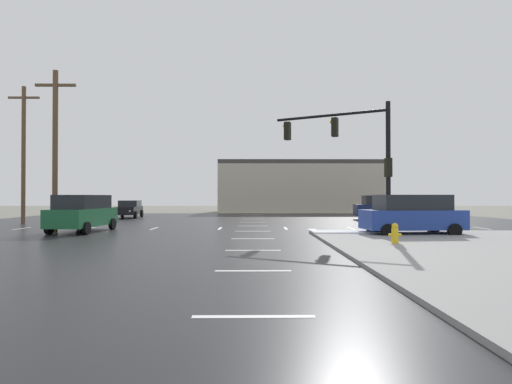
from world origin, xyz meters
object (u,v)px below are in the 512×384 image
object	(u,v)px
suv_navy	(384,207)
sedan_black	(129,209)
suv_green	(83,212)
traffic_signal_mast	(355,148)
suv_blue	(412,214)
utility_pole_mid	(55,148)
fire_hydrant	(395,233)
utility_pole_far	(24,152)

from	to	relation	value
suv_navy	sedan_black	size ratio (longest dim) A/B	1.06
sedan_black	suv_green	bearing A→B (deg)	2.46
sedan_black	traffic_signal_mast	bearing A→B (deg)	38.14
traffic_signal_mast	suv_blue	size ratio (longest dim) A/B	1.29
utility_pole_mid	fire_hydrant	bearing A→B (deg)	-21.20
sedan_black	utility_pole_far	bearing A→B (deg)	-35.53
utility_pole_far	fire_hydrant	bearing A→B (deg)	-30.81
fire_hydrant	suv_navy	xyz separation A→B (m)	(5.45, 17.89, 0.55)
suv_green	suv_blue	xyz separation A→B (m)	(17.27, -2.36, 0.00)
suv_navy	utility_pole_mid	distance (m)	24.91
traffic_signal_mast	utility_pole_far	size ratio (longest dim) A/B	0.65
utility_pole_mid	utility_pole_far	distance (m)	8.68
suv_green	suv_navy	xyz separation A→B (m)	(20.36, 11.28, 0.00)
sedan_black	suv_blue	bearing A→B (deg)	42.97
suv_navy	utility_pole_far	distance (m)	28.02
fire_hydrant	utility_pole_far	distance (m)	25.84
sedan_black	suv_blue	xyz separation A→B (m)	(19.29, -17.21, 0.24)
suv_navy	suv_green	bearing A→B (deg)	-147.85
traffic_signal_mast	suv_blue	distance (m)	4.36
suv_green	suv_navy	distance (m)	23.28
utility_pole_mid	utility_pole_far	size ratio (longest dim) A/B	0.90
suv_navy	utility_pole_mid	bearing A→B (deg)	-148.89
fire_hydrant	traffic_signal_mast	bearing A→B (deg)	97.06
traffic_signal_mast	suv_navy	xyz separation A→B (m)	(5.96, 13.79, -3.29)
traffic_signal_mast	suv_green	size ratio (longest dim) A/B	1.29
utility_pole_far	suv_green	bearing A→B (deg)	-42.78
suv_blue	fire_hydrant	bearing A→B (deg)	-122.99
fire_hydrant	sedan_black	distance (m)	27.33
utility_pole_mid	suv_navy	bearing A→B (deg)	27.96
traffic_signal_mast	utility_pole_mid	bearing A→B (deg)	19.76
fire_hydrant	suv_green	bearing A→B (deg)	156.09
suv_blue	utility_pole_far	size ratio (longest dim) A/B	0.50
traffic_signal_mast	suv_blue	bearing A→B (deg)	-149.27
traffic_signal_mast	utility_pole_mid	distance (m)	15.98
traffic_signal_mast	sedan_black	world-z (taller)	traffic_signal_mast
sedan_black	utility_pole_mid	xyz separation A→B (m)	(0.60, -15.12, 3.78)
suv_green	utility_pole_far	distance (m)	10.27
traffic_signal_mast	utility_pole_mid	xyz separation A→B (m)	(-15.82, 2.23, 0.26)
suv_blue	traffic_signal_mast	bearing A→B (deg)	178.94
traffic_signal_mast	utility_pole_mid	size ratio (longest dim) A/B	0.72
utility_pole_far	traffic_signal_mast	bearing A→B (deg)	-22.70
suv_green	sedan_black	world-z (taller)	suv_green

